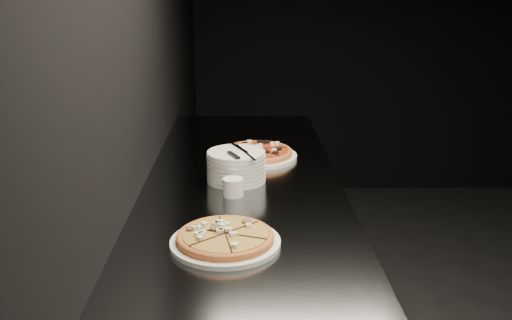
{
  "coord_description": "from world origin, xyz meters",
  "views": [
    {
      "loc": [
        -2.13,
        -1.93,
        1.65
      ],
      "look_at": [
        -2.08,
        0.08,
        1.01
      ],
      "focal_mm": 40.0,
      "sensor_mm": 36.0,
      "label": 1
    }
  ],
  "objects_px": {
    "counter": "(244,303)",
    "pizza_mushroom": "(225,239)",
    "pizza_tomato": "(257,153)",
    "plate_stack": "(236,166)",
    "ramekin": "(233,187)",
    "cutlery": "(238,152)"
  },
  "relations": [
    {
      "from": "counter",
      "to": "ramekin",
      "type": "bearing_deg",
      "value": -129.79
    },
    {
      "from": "cutlery",
      "to": "ramekin",
      "type": "xyz_separation_m",
      "value": [
        -0.02,
        -0.15,
        -0.08
      ]
    },
    {
      "from": "counter",
      "to": "plate_stack",
      "type": "bearing_deg",
      "value": 101.22
    },
    {
      "from": "counter",
      "to": "pizza_tomato",
      "type": "xyz_separation_m",
      "value": [
        0.06,
        0.41,
        0.48
      ]
    },
    {
      "from": "cutlery",
      "to": "ramekin",
      "type": "bearing_deg",
      "value": -121.35
    },
    {
      "from": "counter",
      "to": "cutlery",
      "type": "bearing_deg",
      "value": 98.33
    },
    {
      "from": "cutlery",
      "to": "pizza_mushroom",
      "type": "bearing_deg",
      "value": -117.8
    },
    {
      "from": "pizza_tomato",
      "to": "plate_stack",
      "type": "bearing_deg",
      "value": -106.48
    },
    {
      "from": "pizza_mushroom",
      "to": "ramekin",
      "type": "bearing_deg",
      "value": 87.64
    },
    {
      "from": "pizza_tomato",
      "to": "ramekin",
      "type": "xyz_separation_m",
      "value": [
        -0.09,
        -0.45,
        0.01
      ]
    },
    {
      "from": "pizza_tomato",
      "to": "cutlery",
      "type": "relative_size",
      "value": 1.57
    },
    {
      "from": "plate_stack",
      "to": "ramekin",
      "type": "relative_size",
      "value": 2.98
    },
    {
      "from": "counter",
      "to": "pizza_mushroom",
      "type": "height_order",
      "value": "pizza_mushroom"
    },
    {
      "from": "pizza_tomato",
      "to": "ramekin",
      "type": "relative_size",
      "value": 4.97
    },
    {
      "from": "counter",
      "to": "ramekin",
      "type": "relative_size",
      "value": 33.15
    },
    {
      "from": "counter",
      "to": "pizza_mushroom",
      "type": "relative_size",
      "value": 6.71
    },
    {
      "from": "pizza_mushroom",
      "to": "ramekin",
      "type": "height_order",
      "value": "ramekin"
    },
    {
      "from": "plate_stack",
      "to": "ramekin",
      "type": "bearing_deg",
      "value": -93.39
    },
    {
      "from": "counter",
      "to": "cutlery",
      "type": "distance_m",
      "value": 0.59
    },
    {
      "from": "counter",
      "to": "pizza_tomato",
      "type": "distance_m",
      "value": 0.63
    },
    {
      "from": "pizza_mushroom",
      "to": "pizza_tomato",
      "type": "distance_m",
      "value": 0.85
    },
    {
      "from": "pizza_mushroom",
      "to": "plate_stack",
      "type": "bearing_deg",
      "value": 87.34
    }
  ]
}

